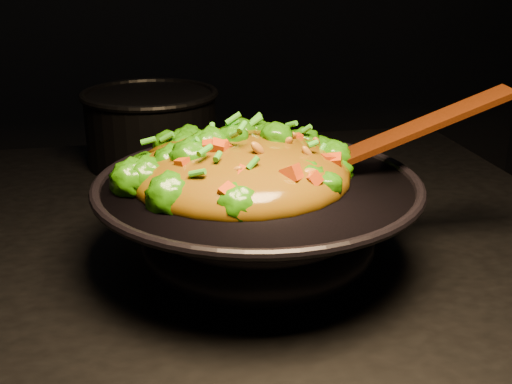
{
  "coord_description": "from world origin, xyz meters",
  "views": [
    {
      "loc": [
        -0.03,
        -0.79,
        1.27
      ],
      "look_at": [
        0.11,
        -0.09,
        0.99
      ],
      "focal_mm": 45.0,
      "sensor_mm": 36.0,
      "label": 1
    }
  ],
  "objects": [
    {
      "name": "wok",
      "position": [
        0.11,
        -0.1,
        0.95
      ],
      "size": [
        0.44,
        0.44,
        0.1
      ],
      "primitive_type": null,
      "rotation": [
        0.0,
        0.0,
        0.21
      ],
      "color": "black",
      "rests_on": "stovetop"
    },
    {
      "name": "stir_fry",
      "position": [
        0.09,
        -0.08,
        1.05
      ],
      "size": [
        0.29,
        0.29,
        0.09
      ],
      "primitive_type": null,
      "rotation": [
        0.0,
        0.0,
        -0.08
      ],
      "color": "#266F07",
      "rests_on": "wok"
    },
    {
      "name": "spatula",
      "position": [
        0.29,
        -0.09,
        1.05
      ],
      "size": [
        0.26,
        0.07,
        0.11
      ],
      "primitive_type": "cube",
      "rotation": [
        0.0,
        -0.38,
        -0.12
      ],
      "color": "#371A06",
      "rests_on": "wok"
    },
    {
      "name": "back_pot",
      "position": [
        0.01,
        0.32,
        0.97
      ],
      "size": [
        0.24,
        0.24,
        0.13
      ],
      "primitive_type": "cylinder",
      "rotation": [
        0.0,
        0.0,
        0.04
      ],
      "color": "black",
      "rests_on": "stovetop"
    }
  ]
}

